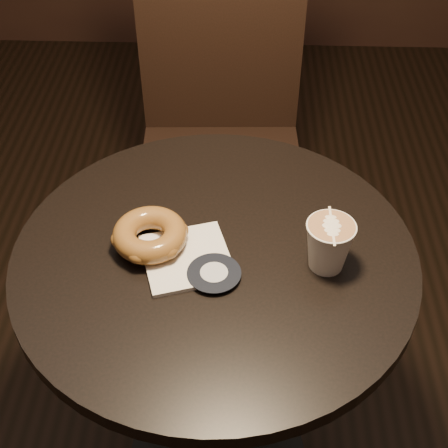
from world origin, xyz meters
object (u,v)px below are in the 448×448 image
object	(u,v)px
chair	(221,111)
latte_cup	(329,246)
cafe_table	(216,323)
pastry_bag	(187,258)
doughnut	(150,235)

from	to	relation	value
chair	latte_cup	xyz separation A→B (m)	(0.20, -0.69, 0.19)
cafe_table	latte_cup	world-z (taller)	latte_cup
cafe_table	pastry_bag	distance (m)	0.21
cafe_table	chair	bearing A→B (deg)	91.41
chair	doughnut	size ratio (longest dim) A/B	8.44
chair	latte_cup	world-z (taller)	chair
chair	pastry_bag	bearing A→B (deg)	-94.82
pastry_bag	latte_cup	bearing A→B (deg)	-18.06
latte_cup	pastry_bag	bearing A→B (deg)	179.02
cafe_table	chair	distance (m)	0.67
doughnut	latte_cup	distance (m)	0.30
chair	latte_cup	bearing A→B (deg)	-75.81
doughnut	latte_cup	bearing A→B (deg)	-6.24
cafe_table	doughnut	size ratio (longest dim) A/B	5.84
doughnut	pastry_bag	bearing A→B (deg)	-23.97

